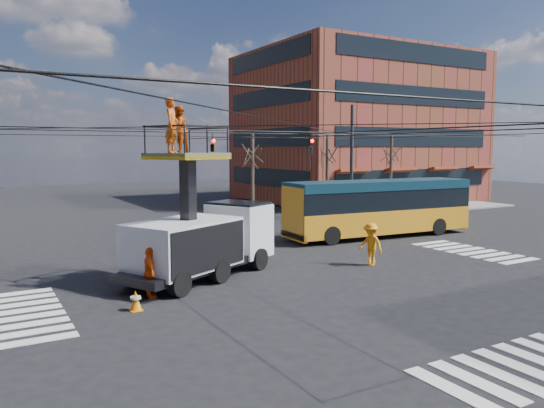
% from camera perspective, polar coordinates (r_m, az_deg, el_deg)
% --- Properties ---
extents(ground, '(120.00, 120.00, 0.00)m').
position_cam_1_polar(ground, '(21.19, 2.94, -7.69)').
color(ground, black).
rests_on(ground, ground).
extents(sidewalk_ne, '(18.00, 18.00, 0.12)m').
position_cam_1_polar(sidewalk_ne, '(50.26, 10.19, 0.25)').
color(sidewalk_ne, slate).
rests_on(sidewalk_ne, ground).
extents(crosswalks, '(22.40, 22.40, 0.02)m').
position_cam_1_polar(crosswalks, '(21.19, 2.94, -7.66)').
color(crosswalks, silver).
rests_on(crosswalks, ground).
extents(building_ne, '(20.06, 16.06, 14.00)m').
position_cam_1_polar(building_ne, '(52.97, 9.06, 8.08)').
color(building_ne, brown).
rests_on(building_ne, ground).
extents(overhead_network, '(24.24, 24.24, 8.00)m').
position_cam_1_polar(overhead_network, '(20.91, 2.24, 4.01)').
color(overhead_network, '#2D2D30').
rests_on(overhead_network, ground).
extents(tree_a, '(2.00, 2.00, 6.00)m').
position_cam_1_polar(tree_a, '(34.79, -2.12, 5.36)').
color(tree_a, '#382B21').
rests_on(tree_a, ground).
extents(tree_b, '(2.00, 2.00, 6.00)m').
position_cam_1_polar(tree_b, '(37.95, 5.97, 5.39)').
color(tree_b, '#382B21').
rests_on(tree_b, ground).
extents(tree_c, '(2.00, 2.00, 6.00)m').
position_cam_1_polar(tree_c, '(41.73, 12.70, 5.33)').
color(tree_c, '#382B21').
rests_on(tree_c, ground).
extents(utility_truck, '(7.27, 5.28, 6.76)m').
position_cam_1_polar(utility_truck, '(20.73, -7.51, -2.04)').
color(utility_truck, black).
rests_on(utility_truck, ground).
extents(city_bus, '(11.37, 3.38, 3.20)m').
position_cam_1_polar(city_bus, '(30.78, 11.42, -0.25)').
color(city_bus, '#C68612').
rests_on(city_bus, ground).
extents(traffic_cone, '(0.36, 0.36, 0.64)m').
position_cam_1_polar(traffic_cone, '(17.21, -14.45, -10.02)').
color(traffic_cone, orange).
rests_on(traffic_cone, ground).
extents(worker_ground, '(0.47, 1.03, 1.72)m').
position_cam_1_polar(worker_ground, '(18.34, -13.02, -7.23)').
color(worker_ground, '#FF5B10').
rests_on(worker_ground, ground).
extents(flagger, '(0.92, 1.31, 1.85)m').
position_cam_1_polar(flagger, '(23.16, 10.57, -4.26)').
color(flagger, orange).
rests_on(flagger, ground).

